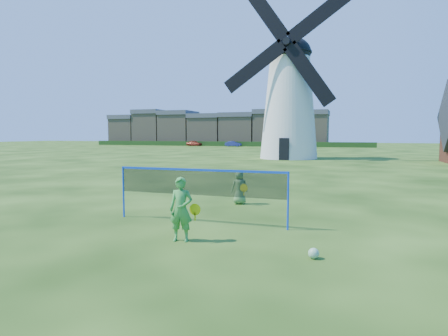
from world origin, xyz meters
TOP-DOWN VIEW (x-y plane):
  - ground at (0.00, 0.00)m, footprint 220.00×220.00m
  - windmill at (-2.11, 29.02)m, footprint 12.71×5.91m
  - badminton_net at (-0.20, -0.49)m, footprint 5.05×0.05m
  - player_girl at (0.07, -2.32)m, footprint 0.72×0.45m
  - player_boy at (0.08, 2.67)m, footprint 0.71×0.58m
  - play_ball at (3.15, -2.63)m, footprint 0.22×0.22m
  - terraced_houses at (-26.22, 72.00)m, footprint 52.03×8.40m
  - hedge at (-22.00, 66.00)m, footprint 62.00×0.80m
  - car_left at (-27.82, 64.69)m, footprint 3.61×1.89m
  - car_right at (-18.83, 64.24)m, footprint 3.40×1.27m

SIDE VIEW (x-z plane):
  - ground at x=0.00m, z-range 0.00..0.00m
  - play_ball at x=3.15m, z-range 0.00..0.22m
  - hedge at x=-22.00m, z-range 0.00..1.00m
  - car_right at x=-18.83m, z-range 0.00..1.11m
  - car_left at x=-27.82m, z-range 0.00..1.17m
  - player_boy at x=0.08m, z-range 0.00..1.22m
  - player_girl at x=0.07m, z-range 0.00..1.52m
  - badminton_net at x=-0.20m, z-range 0.36..1.91m
  - terraced_houses at x=-26.22m, z-range -0.32..8.07m
  - windmill at x=-2.11m, z-range -2.66..15.11m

